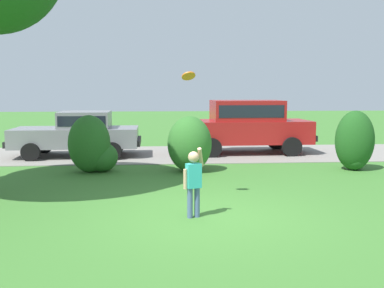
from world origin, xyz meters
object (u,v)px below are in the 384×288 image
at_px(parked_sedan, 79,132).
at_px(parked_suv, 246,124).
at_px(child_thrower, 194,179).
at_px(frisbee, 189,76).

height_order(parked_sedan, parked_suv, parked_suv).
relative_size(child_thrower, frisbee, 4.20).
bearing_deg(child_thrower, parked_sedan, 113.37).
distance_m(parked_sedan, child_thrower, 8.42).
bearing_deg(parked_sedan, parked_suv, 3.30).
distance_m(parked_suv, frisbee, 7.53).
distance_m(parked_sedan, parked_suv, 5.91).
height_order(parked_sedan, child_thrower, parked_sedan).
height_order(parked_sedan, frisbee, frisbee).
distance_m(parked_suv, child_thrower, 8.47).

